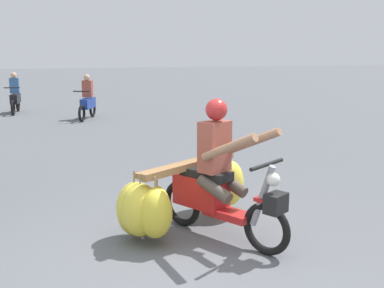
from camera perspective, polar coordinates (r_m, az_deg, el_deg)
The scene contains 4 objects.
ground_plane at distance 4.45m, azimuth 0.67°, elevation -16.15°, with size 120.00×120.00×0.00m, color #56595E.
motorbike_main_loaded at distance 5.30m, azimuth 0.15°, elevation -6.04°, with size 1.79×1.95×1.58m.
motorbike_distant_ahead_left at distance 14.63m, azimuth -13.03°, elevation 5.30°, with size 0.79×1.52×1.40m.
motorbike_distant_ahead_right at distance 16.84m, azimuth -21.41°, elevation 5.57°, with size 0.50×1.62×1.40m.
Camera 1 is at (-1.32, -3.72, 2.06)m, focal length 42.30 mm.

